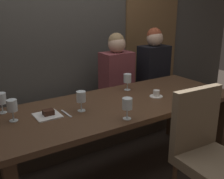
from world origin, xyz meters
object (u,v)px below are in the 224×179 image
object	(u,v)px
dining_table	(119,111)
banquette_bench	(84,127)
fork_on_table	(66,114)
espresso_cup	(156,94)
diner_redhead	(117,70)
diner_bearded	(154,63)
wine_glass_center_front	(81,97)
wine_glass_end_right	(127,105)
chair_near_side	(205,146)
wine_glass_center_back	(127,79)
wine_glass_near_left	(12,107)
dessert_plate	(48,114)
wine_glass_far_left	(1,99)

from	to	relation	value
dining_table	banquette_bench	xyz separation A→B (m)	(0.00, 0.70, -0.42)
fork_on_table	espresso_cup	bearing A→B (deg)	-6.92
dining_table	fork_on_table	bearing A→B (deg)	179.15
diner_redhead	diner_bearded	xyz separation A→B (m)	(0.54, -0.03, 0.02)
wine_glass_center_front	fork_on_table	bearing A→B (deg)	177.33
espresso_cup	fork_on_table	xyz separation A→B (m)	(-0.87, 0.07, -0.02)
wine_glass_end_right	chair_near_side	bearing A→B (deg)	-42.51
wine_glass_center_back	chair_near_side	bearing A→B (deg)	-89.70
dining_table	wine_glass_near_left	world-z (taller)	wine_glass_near_left
chair_near_side	wine_glass_near_left	distance (m)	1.44
chair_near_side	wine_glass_end_right	world-z (taller)	chair_near_side
diner_bearded	dessert_plate	world-z (taller)	diner_bearded
diner_redhead	espresso_cup	size ratio (longest dim) A/B	6.66
diner_redhead	wine_glass_center_back	world-z (taller)	diner_redhead
banquette_bench	wine_glass_far_left	xyz separation A→B (m)	(-0.91, -0.40, 0.63)
wine_glass_center_back	banquette_bench	bearing A→B (deg)	120.58
chair_near_side	wine_glass_center_front	size ratio (longest dim) A/B	5.98
dining_table	diner_bearded	world-z (taller)	diner_bearded
wine_glass_end_right	wine_glass_near_left	xyz separation A→B (m)	(-0.72, 0.43, -0.00)
chair_near_side	wine_glass_near_left	bearing A→B (deg)	144.56
chair_near_side	espresso_cup	world-z (taller)	chair_near_side
wine_glass_center_back	dessert_plate	distance (m)	0.93
wine_glass_end_right	banquette_bench	bearing A→B (deg)	81.50
diner_bearded	wine_glass_center_back	size ratio (longest dim) A/B	5.08
diner_bearded	banquette_bench	bearing A→B (deg)	179.19
wine_glass_near_left	espresso_cup	world-z (taller)	wine_glass_near_left
wine_glass_far_left	espresso_cup	world-z (taller)	wine_glass_far_left
diner_bearded	fork_on_table	bearing A→B (deg)	-155.55
banquette_bench	wine_glass_near_left	bearing A→B (deg)	-145.48
wine_glass_center_back	wine_glass_center_front	distance (m)	0.68
dining_table	wine_glass_end_right	xyz separation A→B (m)	(-0.15, -0.33, 0.20)
diner_redhead	fork_on_table	bearing A→B (deg)	-143.38
diner_redhead	chair_near_side	bearing A→B (deg)	-97.37
wine_glass_end_right	espresso_cup	size ratio (longest dim) A/B	1.37
diner_redhead	wine_glass_center_front	bearing A→B (deg)	-139.08
wine_glass_end_right	espresso_cup	xyz separation A→B (m)	(0.52, 0.26, -0.09)
dining_table	wine_glass_center_back	size ratio (longest dim) A/B	13.41
wine_glass_far_left	wine_glass_center_front	size ratio (longest dim) A/B	1.00
diner_bearded	wine_glass_end_right	world-z (taller)	diner_bearded
wine_glass_near_left	wine_glass_center_front	bearing A→B (deg)	-10.72
banquette_bench	diner_bearded	bearing A→B (deg)	-0.81
wine_glass_near_left	dessert_plate	distance (m)	0.27
diner_bearded	wine_glass_near_left	world-z (taller)	diner_bearded
wine_glass_near_left	dessert_plate	world-z (taller)	wine_glass_near_left
dining_table	wine_glass_far_left	size ratio (longest dim) A/B	13.41
dining_table	wine_glass_near_left	size ratio (longest dim) A/B	13.41
dining_table	diner_bearded	distance (m)	1.22
wine_glass_center_back	espresso_cup	bearing A→B (deg)	-71.91
wine_glass_end_right	espresso_cup	distance (m)	0.59
wine_glass_center_front	dessert_plate	world-z (taller)	wine_glass_center_front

